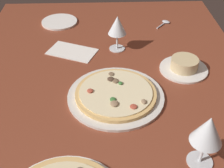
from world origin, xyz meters
TOP-DOWN VIEW (x-y plane):
  - dining_table at (0.00, 0.00)cm, footprint 150.00×110.00cm
  - pizza_main at (7.23, 2.33)cm, footprint 33.23×33.23cm
  - ramekin_on_saucer at (-8.17, 29.33)cm, footprint 18.49×18.49cm
  - wine_glass_far at (35.39, 23.94)cm, footprint 8.35×8.35cm
  - wine_glass_near at (-24.79, 4.39)cm, footprint 7.64×7.64cm
  - side_plate at (-50.73, -22.73)cm, footprint 17.38×17.38cm
  - paper_menu at (-23.00, -14.71)cm, footprint 18.46×22.68cm
  - spoon at (-47.91, 29.04)cm, footprint 9.07×8.13cm

SIDE VIEW (x-z plane):
  - dining_table at x=0.00cm, z-range 0.00..4.00cm
  - paper_menu at x=-23.00cm, z-range 4.00..4.30cm
  - side_plate at x=-50.73cm, z-range 4.00..4.90cm
  - spoon at x=-47.91cm, z-range 3.96..4.96cm
  - pizza_main at x=7.23cm, z-range 3.48..6.88cm
  - ramekin_on_saucer at x=-8.17cm, z-range 3.46..8.51cm
  - wine_glass_near at x=-24.79cm, z-range 7.22..22.30cm
  - wine_glass_far at x=35.39cm, z-range 7.63..24.28cm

